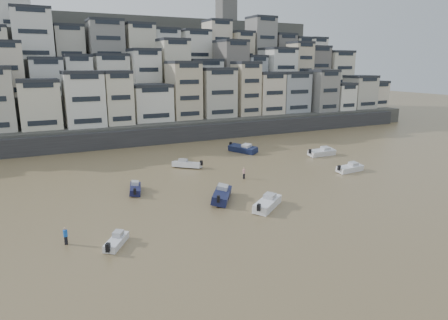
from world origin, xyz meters
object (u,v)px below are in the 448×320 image
boat_h (187,163)px  boat_d (350,167)px  boat_f (135,188)px  person_pink (244,173)px  boat_g (322,151)px  boat_a (267,202)px  boat_c (222,193)px  boat_i (243,148)px  boat_j (116,240)px  person_blue (66,236)px

boat_h → boat_d: boat_h is taller
boat_f → person_pink: bearing=-78.0°
boat_h → boat_g: boat_g is taller
boat_h → boat_a: 22.50m
boat_c → person_pink: size_ratio=3.74×
boat_g → person_pink: (-20.85, -6.93, 0.04)m
boat_i → boat_j: 43.67m
boat_h → person_blue: (-21.22, -22.15, 0.14)m
boat_j → boat_i: bearing=-12.0°
person_pink → boat_d: bearing=-13.5°
boat_f → person_pink: 16.44m
boat_j → person_pink: 26.48m
boat_a → boat_d: bearing=-16.2°
boat_i → person_pink: 18.50m
boat_d → boat_a: bearing=-163.8°
boat_j → person_blue: person_blue is taller
boat_f → boat_c: 12.19m
boat_h → boat_c: size_ratio=0.83×
boat_i → boat_c: boat_i is taller
boat_c → boat_j: 16.49m
person_blue → person_pink: size_ratio=1.00×
person_pink → boat_h: bearing=117.5°
boat_h → person_pink: (5.26, -10.09, 0.14)m
boat_f → boat_a: bearing=-121.2°
boat_f → boat_c: size_ratio=0.74×
boat_c → person_blue: bearing=137.8°
boat_a → boat_g: bearing=0.6°
boat_c → person_blue: boat_c is taller
boat_i → boat_h: size_ratio=1.25×
boat_f → boat_d: bearing=-83.4°
boat_f → boat_a: (12.67, -13.23, 0.17)m
boat_h → boat_j: (-16.93, -24.54, -0.17)m
boat_j → person_blue: 4.92m
boat_f → boat_a: size_ratio=0.80×
boat_j → person_blue: (-4.29, 2.38, 0.31)m
boat_i → boat_g: 15.13m
boat_j → boat_f: bearing=12.8°
boat_d → person_blue: bearing=-174.9°
boat_h → boat_g: 26.30m
boat_c → boat_f: bearing=81.8°
boat_h → person_blue: bearing=88.4°
boat_h → boat_j: boat_h is taller
boat_i → boat_f: (-25.33, -15.35, -0.25)m
boat_h → boat_j: 29.81m
boat_a → person_pink: (3.75, 12.36, 0.04)m
boat_f → boat_g: (37.27, 6.06, 0.17)m
boat_i → boat_c: bearing=-56.2°
boat_f → person_blue: bearing=157.2°
boat_c → boat_a: 6.23m
boat_g → boat_d: boat_g is taller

